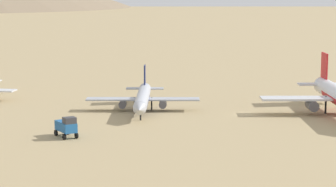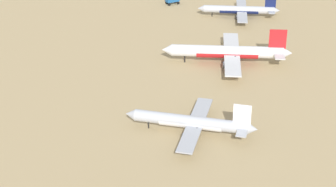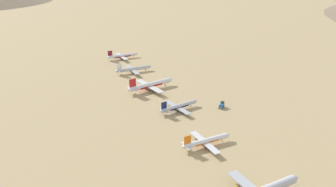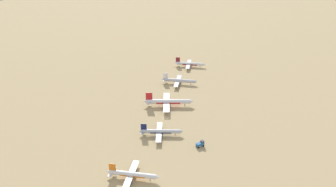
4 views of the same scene
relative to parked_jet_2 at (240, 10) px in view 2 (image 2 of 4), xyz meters
name	(u,v)px [view 2 (image 2 of 4)]	position (x,y,z in m)	size (l,w,h in m)	color
ground_plane	(231,39)	(0.22, 21.95, -2.93)	(1800.00, 1800.00, 0.00)	tan
parked_jet_2	(240,10)	(0.00, 0.00, 0.00)	(30.54, 24.93, 8.82)	#B2B7C1
parked_jet_3	(228,52)	(-1.22, 41.91, 0.99)	(40.79, 33.33, 11.78)	silver
parked_jet_4	(192,122)	(2.18, 86.05, 0.34)	(34.06, 27.61, 9.84)	#B2B7C1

